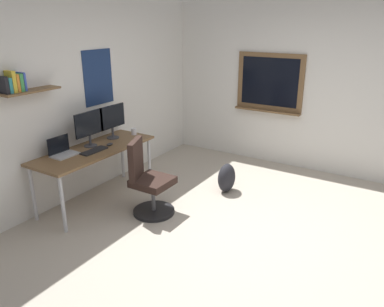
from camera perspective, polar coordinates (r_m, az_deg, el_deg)
name	(u,v)px	position (r m, az deg, el deg)	size (l,w,h in m)	color
ground_plane	(245,236)	(4.38, 8.09, -12.29)	(5.20, 5.20, 0.00)	#ADA393
wall_back	(81,99)	(5.27, -16.48, 7.95)	(5.00, 0.30, 2.60)	silver
wall_right	(314,88)	(6.14, 17.99, 9.36)	(0.22, 5.00, 2.60)	silver
desk	(95,153)	(5.02, -14.46, 0.02)	(1.69, 0.64, 0.73)	brown
office_chair	(148,183)	(4.67, -6.69, -4.40)	(0.54, 0.55, 0.95)	black
laptop	(62,151)	(4.85, -19.01, 0.39)	(0.31, 0.21, 0.23)	#ADAFB5
monitor_primary	(89,126)	(5.02, -15.26, 3.98)	(0.46, 0.17, 0.46)	#38383D
monitor_secondary	(112,119)	(5.30, -11.97, 5.08)	(0.46, 0.17, 0.46)	#38383D
keyboard	(94,151)	(4.88, -14.58, 0.40)	(0.37, 0.13, 0.02)	black
computer_mouse	(110,144)	(5.07, -12.33, 1.37)	(0.10, 0.06, 0.03)	#262628
coffee_mug	(134,132)	(5.47, -8.79, 3.30)	(0.08, 0.08, 0.09)	silver
backpack	(227,178)	(5.31, 5.25, -3.69)	(0.32, 0.22, 0.41)	#232328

